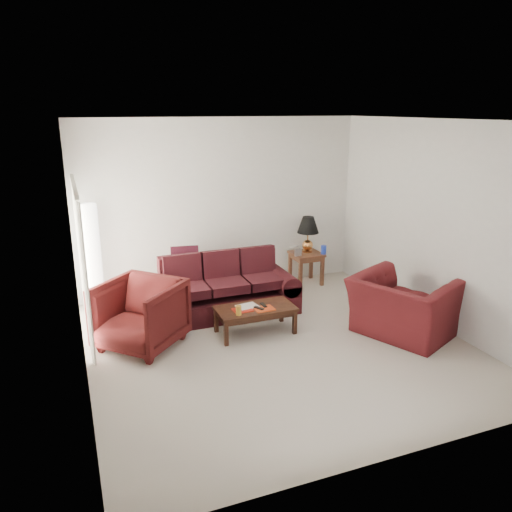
{
  "coord_description": "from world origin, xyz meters",
  "views": [
    {
      "loc": [
        -2.54,
        -5.7,
        3.15
      ],
      "look_at": [
        0.0,
        0.85,
        1.05
      ],
      "focal_mm": 35.0,
      "sensor_mm": 36.0,
      "label": 1
    }
  ],
  "objects_px": {
    "armchair_left": "(140,315)",
    "coffee_table": "(255,320)",
    "armchair_right": "(403,307)",
    "sofa": "(225,286)",
    "end_table": "(306,268)",
    "floor_lamp": "(93,258)"
  },
  "relations": [
    {
      "from": "sofa",
      "to": "end_table",
      "type": "relative_size",
      "value": 3.83
    },
    {
      "from": "sofa",
      "to": "coffee_table",
      "type": "bearing_deg",
      "value": -76.41
    },
    {
      "from": "floor_lamp",
      "to": "armchair_left",
      "type": "distance_m",
      "value": 1.64
    },
    {
      "from": "sofa",
      "to": "armchair_left",
      "type": "relative_size",
      "value": 2.2
    },
    {
      "from": "armchair_right",
      "to": "coffee_table",
      "type": "distance_m",
      "value": 2.12
    },
    {
      "from": "sofa",
      "to": "armchair_right",
      "type": "distance_m",
      "value": 2.69
    },
    {
      "from": "armchair_right",
      "to": "coffee_table",
      "type": "height_order",
      "value": "armchair_right"
    },
    {
      "from": "armchair_right",
      "to": "coffee_table",
      "type": "bearing_deg",
      "value": 42.68
    },
    {
      "from": "sofa",
      "to": "armchair_right",
      "type": "height_order",
      "value": "sofa"
    },
    {
      "from": "floor_lamp",
      "to": "armchair_right",
      "type": "relative_size",
      "value": 1.35
    },
    {
      "from": "sofa",
      "to": "end_table",
      "type": "distance_m",
      "value": 2.02
    },
    {
      "from": "sofa",
      "to": "armchair_right",
      "type": "xyz_separation_m",
      "value": [
        2.13,
        -1.64,
        -0.03
      ]
    },
    {
      "from": "floor_lamp",
      "to": "coffee_table",
      "type": "bearing_deg",
      "value": -39.06
    },
    {
      "from": "armchair_right",
      "to": "coffee_table",
      "type": "xyz_separation_m",
      "value": [
        -1.94,
        0.81,
        -0.23
      ]
    },
    {
      "from": "end_table",
      "to": "armchair_right",
      "type": "xyz_separation_m",
      "value": [
        0.3,
        -2.46,
        0.13
      ]
    },
    {
      "from": "end_table",
      "to": "coffee_table",
      "type": "bearing_deg",
      "value": -134.81
    },
    {
      "from": "armchair_left",
      "to": "coffee_table",
      "type": "relative_size",
      "value": 0.9
    },
    {
      "from": "armchair_left",
      "to": "coffee_table",
      "type": "bearing_deg",
      "value": 39.49
    },
    {
      "from": "floor_lamp",
      "to": "armchair_right",
      "type": "xyz_separation_m",
      "value": [
        4.01,
        -2.49,
        -0.46
      ]
    },
    {
      "from": "sofa",
      "to": "coffee_table",
      "type": "xyz_separation_m",
      "value": [
        0.19,
        -0.83,
        -0.26
      ]
    },
    {
      "from": "sofa",
      "to": "armchair_left",
      "type": "xyz_separation_m",
      "value": [
        -1.42,
        -0.67,
        0.01
      ]
    },
    {
      "from": "sofa",
      "to": "coffee_table",
      "type": "distance_m",
      "value": 0.89
    }
  ]
}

